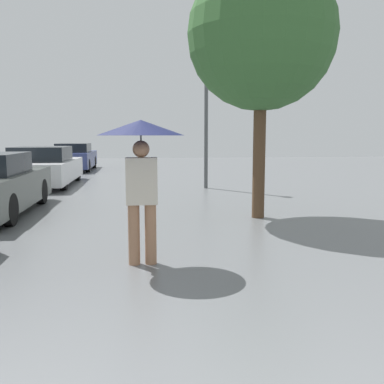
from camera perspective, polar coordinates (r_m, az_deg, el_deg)
pedestrian at (r=5.17m, az=-6.81°, el=5.78°), size 1.05×1.05×1.76m
parked_car_third at (r=14.44m, az=-19.18°, el=3.12°), size 1.85×4.43×1.24m
parked_car_farthest at (r=20.56m, az=-15.38°, el=4.46°), size 1.65×4.15×1.24m
tree at (r=8.48m, az=9.25°, el=19.82°), size 2.75×2.75×4.79m
street_lamp at (r=12.99m, az=1.91°, el=13.71°), size 0.27×0.27×4.93m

